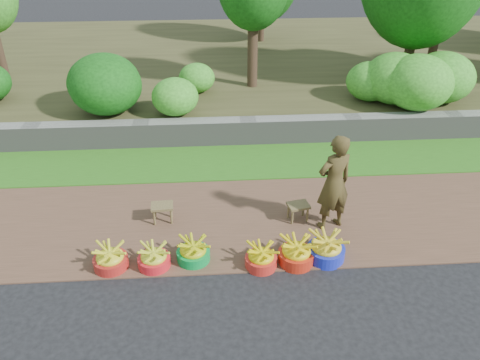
{
  "coord_description": "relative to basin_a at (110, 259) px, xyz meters",
  "views": [
    {
      "loc": [
        -0.77,
        -4.92,
        4.48
      ],
      "look_at": [
        -0.35,
        1.3,
        0.75
      ],
      "focal_mm": 35.0,
      "sensor_mm": 36.0,
      "label": 1
    }
  ],
  "objects": [
    {
      "name": "earth_bank",
      "position": [
        2.25,
        8.75,
        0.09
      ],
      "size": [
        80.0,
        10.0,
        0.5
      ],
      "primitive_type": "cube",
      "color": "#3E3D1F",
      "rests_on": "ground"
    },
    {
      "name": "basin_f",
      "position": [
        3.07,
        -0.01,
        0.02
      ],
      "size": [
        0.55,
        0.55,
        0.41
      ],
      "color": "#1A26B7",
      "rests_on": "ground"
    },
    {
      "name": "dirt_shoulder",
      "position": [
        2.25,
        1.0,
        -0.15
      ],
      "size": [
        80.0,
        2.5,
        0.02
      ],
      "primitive_type": "cube",
      "color": "brown",
      "rests_on": "ground"
    },
    {
      "name": "retaining_wall",
      "position": [
        2.25,
        3.85,
        0.11
      ],
      "size": [
        80.0,
        0.35,
        0.55
      ],
      "primitive_type": "cube",
      "color": "slate",
      "rests_on": "ground"
    },
    {
      "name": "vendor_woman",
      "position": [
        3.31,
        0.76,
        0.65
      ],
      "size": [
        0.67,
        0.55,
        1.58
      ],
      "primitive_type": "imported",
      "rotation": [
        0.0,
        0.0,
        3.49
      ],
      "color": "black",
      "rests_on": "dirt_shoulder"
    },
    {
      "name": "grass_verge",
      "position": [
        2.25,
        3.0,
        -0.14
      ],
      "size": [
        80.0,
        1.5,
        0.04
      ],
      "primitive_type": "cube",
      "color": "#2B6B18",
      "rests_on": "ground"
    },
    {
      "name": "basin_a",
      "position": [
        0.0,
        0.0,
        0.0
      ],
      "size": [
        0.49,
        0.49,
        0.36
      ],
      "color": "#A61F1B",
      "rests_on": "ground"
    },
    {
      "name": "basin_b",
      "position": [
        0.61,
        -0.02,
        -0.01
      ],
      "size": [
        0.46,
        0.46,
        0.34
      ],
      "color": "red",
      "rests_on": "ground"
    },
    {
      "name": "basin_c",
      "position": [
        1.16,
        0.07,
        -0.0
      ],
      "size": [
        0.48,
        0.48,
        0.36
      ],
      "color": "#058834",
      "rests_on": "ground"
    },
    {
      "name": "basin_e",
      "position": [
        2.63,
        -0.06,
        0.01
      ],
      "size": [
        0.52,
        0.52,
        0.39
      ],
      "color": "#B62512",
      "rests_on": "ground"
    },
    {
      "name": "stool_right",
      "position": [
        2.83,
        0.95,
        0.09
      ],
      "size": [
        0.38,
        0.32,
        0.3
      ],
      "rotation": [
        0.0,
        0.0,
        0.2
      ],
      "color": "brown",
      "rests_on": "dirt_shoulder"
    },
    {
      "name": "basin_d",
      "position": [
        2.12,
        -0.11,
        -0.01
      ],
      "size": [
        0.46,
        0.46,
        0.34
      ],
      "color": "red",
      "rests_on": "ground"
    },
    {
      "name": "stool_left",
      "position": [
        0.66,
        1.06,
        0.1
      ],
      "size": [
        0.36,
        0.29,
        0.31
      ],
      "rotation": [
        0.0,
        0.0,
        0.06
      ],
      "color": "brown",
      "rests_on": "dirt_shoulder"
    },
    {
      "name": "ground_plane",
      "position": [
        2.25,
        -0.25,
        -0.16
      ],
      "size": [
        120.0,
        120.0,
        0.0
      ],
      "primitive_type": "plane",
      "color": "black",
      "rests_on": "ground"
    }
  ]
}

